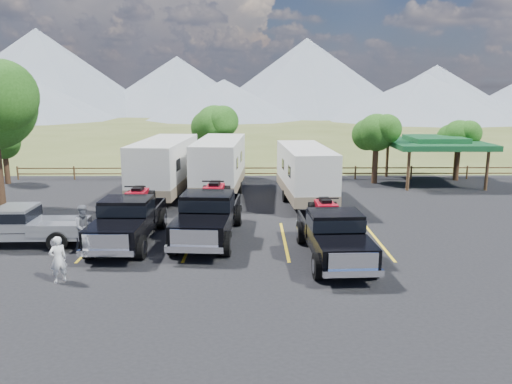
{
  "coord_description": "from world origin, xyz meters",
  "views": [
    {
      "loc": [
        0.6,
        -16.48,
        6.5
      ],
      "look_at": [
        0.8,
        6.71,
        1.6
      ],
      "focal_mm": 35.0,
      "sensor_mm": 36.0,
      "label": 1
    }
  ],
  "objects_px": {
    "person_b": "(85,227)",
    "rig_left": "(129,218)",
    "rig_center": "(209,213)",
    "trailer_center": "(220,166)",
    "trailer_left": "(165,168)",
    "trailer_right": "(305,174)",
    "person_a": "(58,259)",
    "pavilion": "(435,143)",
    "pickup_silver": "(21,225)",
    "rig_right": "(333,232)"
  },
  "relations": [
    {
      "from": "trailer_center",
      "to": "trailer_right",
      "type": "distance_m",
      "value": 5.44
    },
    {
      "from": "person_a",
      "to": "trailer_left",
      "type": "bearing_deg",
      "value": -136.4
    },
    {
      "from": "pavilion",
      "to": "rig_right",
      "type": "bearing_deg",
      "value": -121.44
    },
    {
      "from": "trailer_left",
      "to": "pickup_silver",
      "type": "bearing_deg",
      "value": -111.23
    },
    {
      "from": "pavilion",
      "to": "trailer_right",
      "type": "relative_size",
      "value": 0.68
    },
    {
      "from": "trailer_right",
      "to": "person_a",
      "type": "xyz_separation_m",
      "value": [
        -9.53,
        -11.71,
        -0.86
      ]
    },
    {
      "from": "rig_center",
      "to": "rig_right",
      "type": "relative_size",
      "value": 1.1
    },
    {
      "from": "rig_center",
      "to": "pickup_silver",
      "type": "height_order",
      "value": "rig_center"
    },
    {
      "from": "rig_right",
      "to": "person_b",
      "type": "xyz_separation_m",
      "value": [
        -9.85,
        1.1,
        -0.09
      ]
    },
    {
      "from": "pickup_silver",
      "to": "rig_left",
      "type": "bearing_deg",
      "value": 95.34
    },
    {
      "from": "rig_left",
      "to": "trailer_right",
      "type": "xyz_separation_m",
      "value": [
        8.22,
        7.22,
        0.62
      ]
    },
    {
      "from": "rig_right",
      "to": "trailer_center",
      "type": "bearing_deg",
      "value": 110.89
    },
    {
      "from": "person_a",
      "to": "rig_left",
      "type": "bearing_deg",
      "value": -146.77
    },
    {
      "from": "rig_center",
      "to": "trailer_center",
      "type": "xyz_separation_m",
      "value": [
        -0.08,
        8.96,
        0.66
      ]
    },
    {
      "from": "rig_left",
      "to": "person_b",
      "type": "xyz_separation_m",
      "value": [
        -1.54,
        -1.03,
        -0.12
      ]
    },
    {
      "from": "trailer_left",
      "to": "pavilion",
      "type": "bearing_deg",
      "value": 18.17
    },
    {
      "from": "trailer_center",
      "to": "person_b",
      "type": "height_order",
      "value": "trailer_center"
    },
    {
      "from": "pavilion",
      "to": "pickup_silver",
      "type": "distance_m",
      "value": 25.86
    },
    {
      "from": "trailer_right",
      "to": "person_a",
      "type": "relative_size",
      "value": 5.74
    },
    {
      "from": "rig_center",
      "to": "person_b",
      "type": "bearing_deg",
      "value": -158.6
    },
    {
      "from": "rig_center",
      "to": "pickup_silver",
      "type": "relative_size",
      "value": 1.26
    },
    {
      "from": "trailer_left",
      "to": "person_a",
      "type": "distance_m",
      "value": 13.31
    },
    {
      "from": "pavilion",
      "to": "rig_center",
      "type": "height_order",
      "value": "pavilion"
    },
    {
      "from": "pavilion",
      "to": "pickup_silver",
      "type": "relative_size",
      "value": 1.11
    },
    {
      "from": "rig_center",
      "to": "trailer_right",
      "type": "distance_m",
      "value": 8.35
    },
    {
      "from": "rig_center",
      "to": "person_b",
      "type": "xyz_separation_m",
      "value": [
        -4.88,
        -1.51,
        -0.18
      ]
    },
    {
      "from": "trailer_right",
      "to": "pickup_silver",
      "type": "xyz_separation_m",
      "value": [
        -12.56,
        -7.72,
        -0.8
      ]
    },
    {
      "from": "trailer_left",
      "to": "trailer_right",
      "type": "relative_size",
      "value": 1.08
    },
    {
      "from": "rig_left",
      "to": "pickup_silver",
      "type": "distance_m",
      "value": 4.37
    },
    {
      "from": "rig_left",
      "to": "person_b",
      "type": "bearing_deg",
      "value": -145.2
    },
    {
      "from": "rig_left",
      "to": "person_a",
      "type": "xyz_separation_m",
      "value": [
        -1.31,
        -4.48,
        -0.24
      ]
    },
    {
      "from": "pickup_silver",
      "to": "person_a",
      "type": "distance_m",
      "value": 5.01
    },
    {
      "from": "rig_right",
      "to": "person_b",
      "type": "height_order",
      "value": "rig_right"
    },
    {
      "from": "pavilion",
      "to": "trailer_left",
      "type": "height_order",
      "value": "trailer_left"
    },
    {
      "from": "person_b",
      "to": "rig_left",
      "type": "bearing_deg",
      "value": -2.3
    },
    {
      "from": "rig_center",
      "to": "trailer_left",
      "type": "bearing_deg",
      "value": 115.94
    },
    {
      "from": "rig_left",
      "to": "rig_right",
      "type": "distance_m",
      "value": 8.58
    },
    {
      "from": "rig_left",
      "to": "person_b",
      "type": "distance_m",
      "value": 1.85
    },
    {
      "from": "pavilion",
      "to": "rig_center",
      "type": "bearing_deg",
      "value": -138.6
    },
    {
      "from": "rig_left",
      "to": "rig_center",
      "type": "bearing_deg",
      "value": 9.22
    },
    {
      "from": "trailer_left",
      "to": "trailer_center",
      "type": "bearing_deg",
      "value": 17.05
    },
    {
      "from": "rig_left",
      "to": "person_b",
      "type": "relative_size",
      "value": 3.53
    },
    {
      "from": "pavilion",
      "to": "person_a",
      "type": "height_order",
      "value": "pavilion"
    },
    {
      "from": "rig_center",
      "to": "trailer_center",
      "type": "relative_size",
      "value": 0.72
    },
    {
      "from": "trailer_right",
      "to": "pickup_silver",
      "type": "distance_m",
      "value": 14.77
    },
    {
      "from": "pickup_silver",
      "to": "person_a",
      "type": "xyz_separation_m",
      "value": [
        3.03,
        -3.99,
        -0.06
      ]
    },
    {
      "from": "trailer_center",
      "to": "person_a",
      "type": "height_order",
      "value": "trailer_center"
    },
    {
      "from": "trailer_left",
      "to": "trailer_center",
      "type": "relative_size",
      "value": 1.01
    },
    {
      "from": "rig_center",
      "to": "trailer_left",
      "type": "distance_m",
      "value": 8.89
    },
    {
      "from": "rig_left",
      "to": "trailer_right",
      "type": "distance_m",
      "value": 10.96
    }
  ]
}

